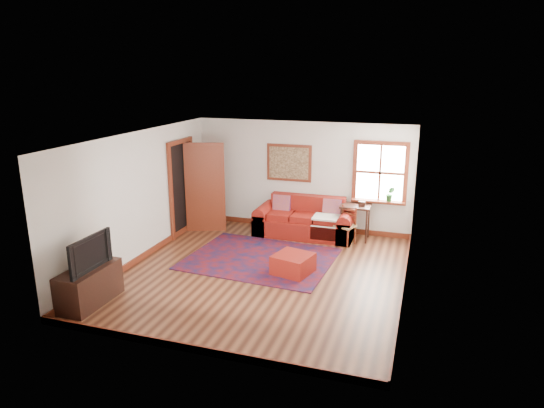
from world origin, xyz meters
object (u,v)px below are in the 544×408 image
(ladder_back_chair, at_px, (346,224))
(media_cabinet, at_px, (90,286))
(red_ottoman, at_px, (293,264))
(side_table, at_px, (356,211))
(red_leather_sofa, at_px, (305,223))

(ladder_back_chair, distance_m, media_cabinet, 5.26)
(red_ottoman, distance_m, side_table, 2.40)
(red_leather_sofa, xyz_separation_m, ladder_back_chair, (0.97, -0.29, 0.15))
(red_ottoman, distance_m, ladder_back_chair, 2.00)
(side_table, distance_m, ladder_back_chair, 0.42)
(red_leather_sofa, xyz_separation_m, side_table, (1.11, 0.05, 0.36))
(side_table, bearing_deg, red_ottoman, -109.53)
(red_leather_sofa, bearing_deg, red_ottoman, -81.52)
(ladder_back_chair, relative_size, media_cabinet, 0.74)
(side_table, height_order, media_cabinet, side_table)
(media_cabinet, bearing_deg, red_ottoman, 37.54)
(red_leather_sofa, distance_m, side_table, 1.17)
(side_table, xyz_separation_m, ladder_back_chair, (-0.13, -0.34, -0.21))
(side_table, height_order, ladder_back_chair, ladder_back_chair)
(red_leather_sofa, xyz_separation_m, media_cabinet, (-2.44, -4.28, 0.02))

